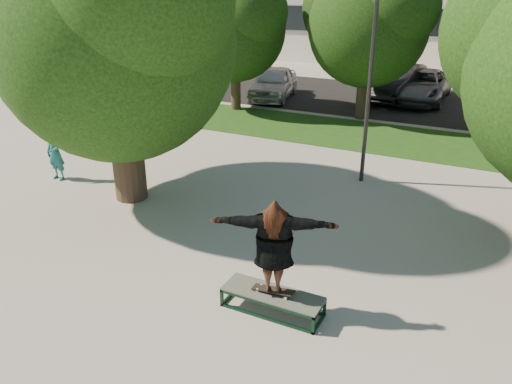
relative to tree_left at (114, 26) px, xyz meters
The scene contains 13 objects.
ground 6.26m from the tree_left, 14.31° to the right, with size 120.00×120.00×0.00m, color gray.
grass_strip 10.87m from the tree_left, 57.80° to the left, with size 30.00×4.00×0.02m, color #133F12.
asphalt_strip 16.13m from the tree_left, 73.93° to the left, with size 40.00×8.00×0.01m, color black.
tree_left is the anchor object (origin of this frame).
bg_tree_left 10.26m from the tree_left, 102.86° to the left, with size 5.28×4.51×5.77m.
bg_tree_mid 11.45m from the tree_left, 73.68° to the left, with size 5.76×4.92×6.24m.
lamppost 6.70m from the tree_left, 36.42° to the left, with size 0.25×0.15×6.11m.
grind_box 7.61m from the tree_left, 27.66° to the right, with size 1.80×0.60×0.38m.
skater_rig 7.06m from the tree_left, 27.62° to the right, with size 2.18×1.26×1.80m.
bystander 4.51m from the tree_left, behind, with size 0.60×0.39×1.64m, color #1A6360.
car_silver_a 13.34m from the tree_left, 97.40° to the left, with size 1.79×4.46×1.52m, color silver.
car_dark 16.16m from the tree_left, 76.07° to the left, with size 1.75×5.02×1.65m, color black.
car_grey 16.58m from the tree_left, 72.37° to the left, with size 2.45×5.31×1.47m, color slate.
Camera 1 is at (4.35, -8.53, 5.44)m, focal length 35.00 mm.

